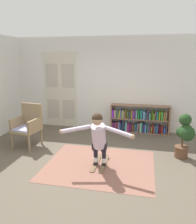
% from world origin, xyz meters
% --- Properties ---
extents(ground_plane, '(7.20, 7.20, 0.00)m').
position_xyz_m(ground_plane, '(0.00, 0.00, 0.00)').
color(ground_plane, brown).
extents(back_wall, '(6.00, 0.10, 2.90)m').
position_xyz_m(back_wall, '(0.00, 2.60, 1.45)').
color(back_wall, silver).
rests_on(back_wall, ground).
extents(double_door, '(1.22, 0.05, 2.45)m').
position_xyz_m(double_door, '(-1.57, 2.54, 1.23)').
color(double_door, beige).
rests_on(double_door, ground).
extents(rug, '(2.29, 1.92, 0.01)m').
position_xyz_m(rug, '(0.30, -0.02, 0.00)').
color(rug, '#895A4C').
rests_on(rug, ground).
extents(bookshelf, '(1.77, 0.30, 0.86)m').
position_xyz_m(bookshelf, '(1.01, 2.39, 0.38)').
color(bookshelf, '#87624A').
rests_on(bookshelf, ground).
extents(wicker_chair, '(0.68, 0.68, 1.10)m').
position_xyz_m(wicker_chair, '(-1.74, 0.67, 0.58)').
color(wicker_chair, '#8F7855').
rests_on(wicker_chair, ground).
extents(potted_plant, '(0.42, 0.40, 1.02)m').
position_xyz_m(potted_plant, '(2.10, 0.78, 0.56)').
color(potted_plant, brown).
rests_on(potted_plant, ground).
extents(skis_pair, '(0.27, 0.76, 0.07)m').
position_xyz_m(skis_pair, '(0.30, 0.01, 0.02)').
color(skis_pair, brown).
rests_on(skis_pair, rug).
extents(person_skier, '(1.48, 0.54, 1.14)m').
position_xyz_m(person_skier, '(0.30, -0.16, 0.72)').
color(person_skier, white).
rests_on(person_skier, skis_pair).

